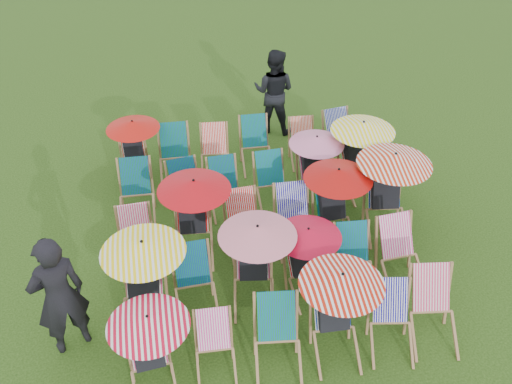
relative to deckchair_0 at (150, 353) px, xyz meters
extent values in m
plane|color=#18320B|center=(1.93, 2.25, -0.64)|extent=(100.00, 100.00, 0.00)
cube|color=#E62E72|center=(-0.03, 0.17, -0.05)|extent=(0.48, 0.37, 0.53)
cube|color=black|center=(-0.03, 0.13, -0.05)|extent=(0.41, 0.42, 0.56)
sphere|color=tan|center=(-0.04, 0.22, 0.24)|extent=(0.20, 0.20, 0.20)
cylinder|color=black|center=(0.03, 0.10, 0.20)|extent=(0.03, 0.03, 0.65)
cone|color=red|center=(0.03, 0.10, 0.49)|extent=(1.02, 1.02, 0.16)
cube|color=#FD32A2|center=(0.82, 0.28, -0.08)|extent=(0.44, 0.34, 0.50)
cube|color=#0B7728|center=(1.66, 0.24, 0.03)|extent=(0.55, 0.43, 0.60)
cube|color=#072394|center=(2.44, 0.30, 0.01)|extent=(0.50, 0.38, 0.58)
cube|color=black|center=(2.43, 0.25, 0.01)|extent=(0.42, 0.44, 0.61)
sphere|color=tan|center=(2.44, 0.35, 0.33)|extent=(0.21, 0.21, 0.21)
cylinder|color=black|center=(2.49, 0.21, 0.27)|extent=(0.03, 0.03, 0.71)
cone|color=red|center=(2.49, 0.21, 0.60)|extent=(1.12, 1.12, 0.17)
cube|color=#0D068E|center=(3.25, 0.25, -0.02)|extent=(0.52, 0.43, 0.56)
cube|color=#EB2F63|center=(3.87, 0.32, 0.04)|extent=(0.56, 0.45, 0.61)
cube|color=#F33069|center=(-0.02, 1.34, 0.04)|extent=(0.56, 0.45, 0.61)
cube|color=black|center=(-0.03, 1.29, 0.03)|extent=(0.48, 0.50, 0.64)
sphere|color=tan|center=(-0.01, 1.40, 0.37)|extent=(0.22, 0.22, 0.22)
cylinder|color=black|center=(0.03, 1.24, 0.32)|extent=(0.03, 0.03, 0.74)
cone|color=yellow|center=(0.03, 1.24, 0.65)|extent=(1.17, 1.17, 0.18)
cube|color=#0A6D45|center=(0.67, 1.45, 0.01)|extent=(0.50, 0.37, 0.58)
cube|color=#EF2F77|center=(1.57, 1.41, 0.01)|extent=(0.54, 0.43, 0.58)
cube|color=black|center=(1.56, 1.36, 0.01)|extent=(0.47, 0.48, 0.61)
sphere|color=tan|center=(1.58, 1.46, 0.33)|extent=(0.21, 0.21, 0.21)
cylinder|color=black|center=(1.62, 1.31, 0.28)|extent=(0.03, 0.03, 0.72)
cone|color=#D36C7E|center=(1.62, 1.31, 0.61)|extent=(1.12, 1.12, 0.17)
cube|color=red|center=(2.29, 1.37, -0.07)|extent=(0.47, 0.38, 0.51)
cube|color=black|center=(2.30, 1.33, -0.07)|extent=(0.41, 0.42, 0.53)
sphere|color=tan|center=(2.28, 1.42, 0.21)|extent=(0.19, 0.19, 0.19)
cylinder|color=black|center=(2.36, 1.30, 0.16)|extent=(0.03, 0.03, 0.62)
cone|color=#B90A26|center=(2.36, 1.30, 0.45)|extent=(0.98, 0.98, 0.15)
cube|color=#0A6A39|center=(3.12, 1.46, -0.01)|extent=(0.50, 0.39, 0.57)
cube|color=#F4308B|center=(3.81, 1.43, 0.03)|extent=(0.53, 0.41, 0.61)
cube|color=#F43065|center=(-0.13, 2.54, -0.02)|extent=(0.48, 0.36, 0.56)
cube|color=red|center=(0.80, 2.60, 0.03)|extent=(0.54, 0.42, 0.60)
cube|color=black|center=(0.80, 2.55, 0.02)|extent=(0.46, 0.47, 0.63)
sphere|color=tan|center=(0.81, 2.65, 0.35)|extent=(0.22, 0.22, 0.22)
cylinder|color=black|center=(0.85, 2.50, 0.30)|extent=(0.03, 0.03, 0.73)
cone|color=#B70A11|center=(0.85, 2.50, 0.64)|extent=(1.15, 1.15, 0.18)
cube|color=red|center=(1.60, 2.61, -0.01)|extent=(0.49, 0.37, 0.57)
cube|color=#10079D|center=(2.44, 2.53, 0.03)|extent=(0.52, 0.39, 0.60)
cube|color=#0A6A29|center=(3.08, 2.49, 0.01)|extent=(0.51, 0.39, 0.58)
cube|color=black|center=(3.08, 2.44, 0.00)|extent=(0.43, 0.45, 0.61)
sphere|color=tan|center=(3.07, 2.54, 0.32)|extent=(0.21, 0.21, 0.21)
cylinder|color=black|center=(3.14, 2.40, 0.27)|extent=(0.03, 0.03, 0.71)
cone|color=#A80C09|center=(3.14, 2.40, 0.60)|extent=(1.12, 1.12, 0.17)
cube|color=#0729A4|center=(4.05, 2.57, 0.07)|extent=(0.58, 0.46, 0.64)
cube|color=black|center=(4.04, 2.52, 0.07)|extent=(0.51, 0.52, 0.67)
sphere|color=tan|center=(4.06, 2.63, 0.42)|extent=(0.23, 0.23, 0.23)
cylinder|color=black|center=(4.10, 2.47, 0.36)|extent=(0.03, 0.03, 0.78)
cone|color=red|center=(4.10, 2.47, 0.72)|extent=(1.23, 1.23, 0.19)
cube|color=#095F1F|center=(-0.08, 3.78, 0.02)|extent=(0.52, 0.39, 0.59)
cube|color=#095F33|center=(0.75, 3.65, 0.00)|extent=(0.53, 0.43, 0.57)
cube|color=#096429|center=(1.45, 3.65, -0.03)|extent=(0.47, 0.36, 0.55)
cube|color=#0A733C|center=(2.29, 3.62, -0.01)|extent=(0.49, 0.37, 0.57)
cube|color=#D42A62|center=(3.09, 3.71, -0.07)|extent=(0.45, 0.34, 0.51)
cube|color=black|center=(3.09, 3.67, -0.07)|extent=(0.38, 0.39, 0.54)
sphere|color=tan|center=(3.09, 3.76, 0.21)|extent=(0.19, 0.19, 0.19)
cylinder|color=black|center=(3.15, 3.64, 0.17)|extent=(0.03, 0.03, 0.63)
cone|color=pink|center=(3.15, 3.64, 0.46)|extent=(0.99, 0.99, 0.15)
cube|color=red|center=(3.91, 3.72, 0.03)|extent=(0.56, 0.45, 0.60)
cube|color=black|center=(3.92, 3.67, 0.03)|extent=(0.49, 0.50, 0.63)
sphere|color=tan|center=(3.90, 3.77, 0.36)|extent=(0.22, 0.22, 0.22)
cylinder|color=black|center=(3.99, 3.64, 0.31)|extent=(0.03, 0.03, 0.74)
cone|color=yellow|center=(3.99, 3.64, 0.64)|extent=(1.16, 1.16, 0.18)
cube|color=red|center=(-0.10, 4.87, -0.07)|extent=(0.46, 0.35, 0.52)
cube|color=black|center=(-0.10, 4.82, -0.07)|extent=(0.39, 0.40, 0.54)
sphere|color=tan|center=(-0.11, 4.91, 0.22)|extent=(0.19, 0.19, 0.19)
cylinder|color=black|center=(-0.04, 4.79, 0.17)|extent=(0.03, 0.03, 0.63)
cone|color=#BA120A|center=(-0.04, 4.79, 0.46)|extent=(0.99, 0.99, 0.15)
cube|color=#0A6B28|center=(0.68, 4.81, 0.03)|extent=(0.52, 0.40, 0.60)
cube|color=red|center=(1.46, 4.82, -0.03)|extent=(0.49, 0.39, 0.54)
cube|color=#0A6D2F|center=(2.26, 4.89, 0.00)|extent=(0.50, 0.37, 0.57)
cube|color=red|center=(3.21, 4.83, -0.07)|extent=(0.45, 0.34, 0.51)
cube|color=#0719A2|center=(3.94, 4.84, -0.01)|extent=(0.52, 0.41, 0.57)
imported|color=black|center=(-1.09, 0.87, 0.33)|extent=(0.84, 0.71, 1.94)
imported|color=black|center=(2.88, 5.91, 0.28)|extent=(1.11, 1.04, 1.83)
camera|label=1|loc=(0.45, -4.53, 5.89)|focal=40.00mm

